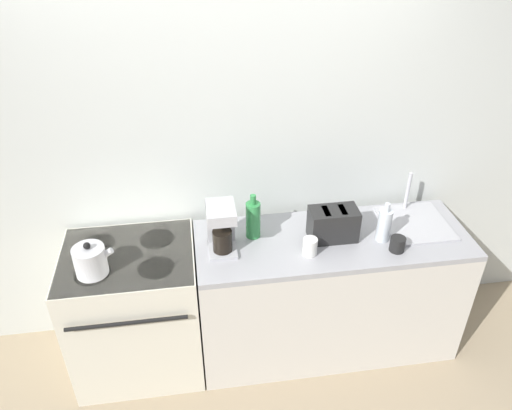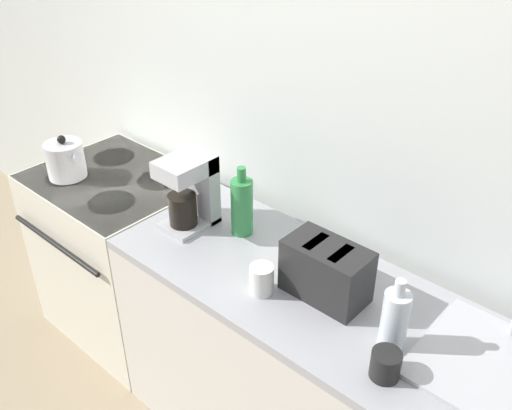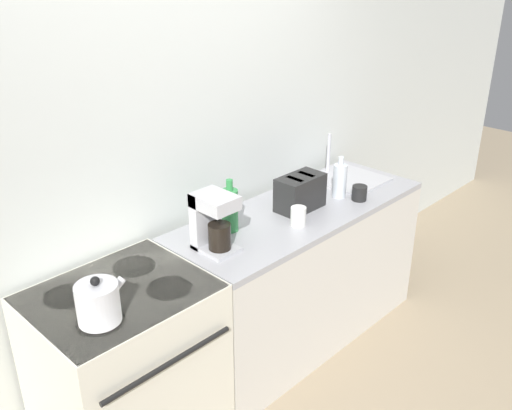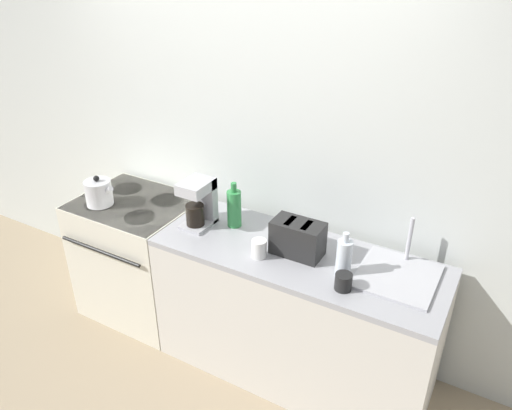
% 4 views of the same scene
% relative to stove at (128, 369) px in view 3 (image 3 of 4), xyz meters
% --- Properties ---
extents(ground_plane, '(12.00, 12.00, 0.00)m').
position_rel_stove_xyz_m(ground_plane, '(0.65, -0.33, -0.46)').
color(ground_plane, tan).
extents(wall_back, '(8.00, 0.05, 2.60)m').
position_rel_stove_xyz_m(wall_back, '(0.65, 0.38, 0.84)').
color(wall_back, silver).
rests_on(wall_back, ground_plane).
extents(stove, '(0.79, 0.69, 0.91)m').
position_rel_stove_xyz_m(stove, '(0.00, 0.00, 0.00)').
color(stove, silver).
rests_on(stove, ground_plane).
extents(counter_block, '(1.70, 0.63, 0.91)m').
position_rel_stove_xyz_m(counter_block, '(1.26, -0.01, -0.01)').
color(counter_block, silver).
rests_on(counter_block, ground_plane).
extents(kettle, '(0.22, 0.18, 0.21)m').
position_rel_stove_xyz_m(kettle, '(-0.17, -0.13, 0.53)').
color(kettle, silver).
rests_on(kettle, stove).
extents(toaster, '(0.29, 0.16, 0.20)m').
position_rel_stove_xyz_m(toaster, '(1.25, -0.01, 0.54)').
color(toaster, black).
rests_on(toaster, counter_block).
extents(coffee_maker, '(0.16, 0.22, 0.31)m').
position_rel_stove_xyz_m(coffee_maker, '(0.57, -0.00, 0.60)').
color(coffee_maker, '#B7B7BC').
rests_on(coffee_maker, counter_block).
extents(sink_tray, '(0.41, 0.43, 0.28)m').
position_rel_stove_xyz_m(sink_tray, '(1.81, 0.06, 0.46)').
color(sink_tray, '#B7B7BC').
rests_on(sink_tray, counter_block).
extents(bottle_clear, '(0.08, 0.08, 0.26)m').
position_rel_stove_xyz_m(bottle_clear, '(1.55, -0.07, 0.55)').
color(bottle_clear, silver).
rests_on(bottle_clear, counter_block).
extents(bottle_green, '(0.09, 0.09, 0.30)m').
position_rel_stove_xyz_m(bottle_green, '(0.77, 0.08, 0.57)').
color(bottle_green, '#338C47').
rests_on(bottle_green, counter_block).
extents(cup_white, '(0.09, 0.09, 0.11)m').
position_rel_stove_xyz_m(cup_white, '(1.07, -0.14, 0.50)').
color(cup_white, white).
rests_on(cup_white, counter_block).
extents(cup_black, '(0.09, 0.09, 0.09)m').
position_rel_stove_xyz_m(cup_black, '(1.59, -0.19, 0.49)').
color(cup_black, black).
rests_on(cup_black, counter_block).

